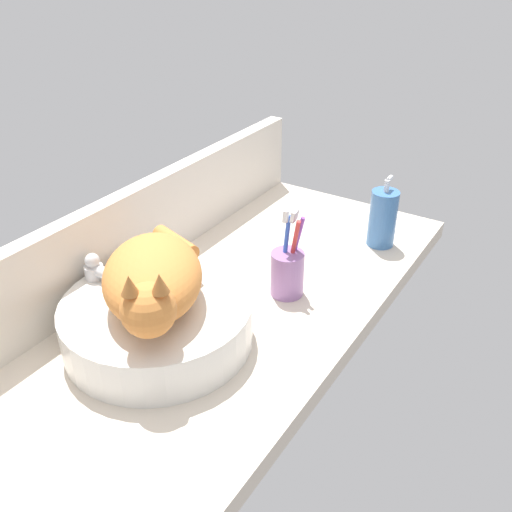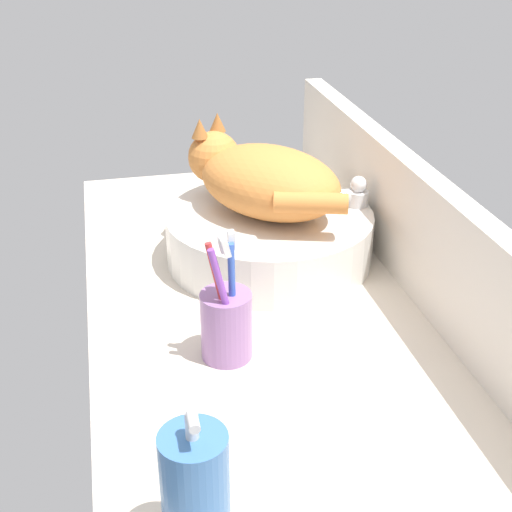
{
  "view_description": "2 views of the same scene",
  "coord_description": "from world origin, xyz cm",
  "px_view_note": "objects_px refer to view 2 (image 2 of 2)",
  "views": [
    {
      "loc": [
        -76.32,
        -54.84,
        66.71
      ],
      "look_at": [
        2.87,
        -4.62,
        11.32
      ],
      "focal_mm": 40.0,
      "sensor_mm": 36.0,
      "label": 1
    },
    {
      "loc": [
        87.45,
        -21.25,
        56.44
      ],
      "look_at": [
        -2.16,
        -1.12,
        8.28
      ],
      "focal_mm": 50.0,
      "sensor_mm": 36.0,
      "label": 2
    }
  ],
  "objects_px": {
    "cat": "(263,179)",
    "faucet": "(350,212)",
    "toothbrush_cup": "(226,323)",
    "sink_basin": "(269,236)",
    "soap_dispenser": "(195,493)"
  },
  "relations": [
    {
      "from": "cat",
      "to": "soap_dispenser",
      "type": "relative_size",
      "value": 1.79
    },
    {
      "from": "cat",
      "to": "toothbrush_cup",
      "type": "height_order",
      "value": "cat"
    },
    {
      "from": "sink_basin",
      "to": "cat",
      "type": "xyz_separation_m",
      "value": [
        -0.01,
        -0.01,
        0.1
      ]
    },
    {
      "from": "sink_basin",
      "to": "soap_dispenser",
      "type": "xyz_separation_m",
      "value": [
        0.56,
        -0.21,
        0.03
      ]
    },
    {
      "from": "sink_basin",
      "to": "soap_dispenser",
      "type": "relative_size",
      "value": 2.03
    },
    {
      "from": "faucet",
      "to": "toothbrush_cup",
      "type": "height_order",
      "value": "toothbrush_cup"
    },
    {
      "from": "soap_dispenser",
      "to": "cat",
      "type": "bearing_deg",
      "value": 161.02
    },
    {
      "from": "faucet",
      "to": "toothbrush_cup",
      "type": "distance_m",
      "value": 0.37
    },
    {
      "from": "sink_basin",
      "to": "cat",
      "type": "bearing_deg",
      "value": -137.92
    },
    {
      "from": "sink_basin",
      "to": "faucet",
      "type": "relative_size",
      "value": 2.52
    },
    {
      "from": "cat",
      "to": "toothbrush_cup",
      "type": "relative_size",
      "value": 1.61
    },
    {
      "from": "toothbrush_cup",
      "to": "sink_basin",
      "type": "bearing_deg",
      "value": 155.1
    },
    {
      "from": "cat",
      "to": "faucet",
      "type": "bearing_deg",
      "value": 85.58
    },
    {
      "from": "soap_dispenser",
      "to": "sink_basin",
      "type": "bearing_deg",
      "value": 159.87
    },
    {
      "from": "toothbrush_cup",
      "to": "soap_dispenser",
      "type": "bearing_deg",
      "value": -15.73
    }
  ]
}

